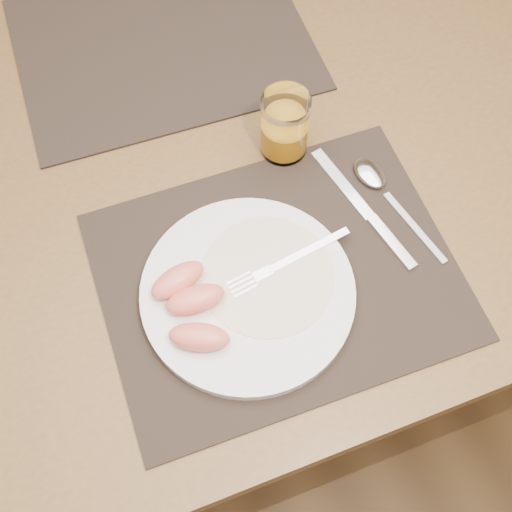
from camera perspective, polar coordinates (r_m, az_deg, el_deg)
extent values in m
plane|color=brown|center=(1.60, -1.64, -6.46)|extent=(5.00, 5.00, 0.00)
cube|color=brown|center=(0.95, -2.78, 9.03)|extent=(1.40, 0.90, 0.04)
cylinder|color=brown|center=(1.65, 14.76, 17.03)|extent=(0.06, 0.06, 0.71)
cube|color=black|center=(0.83, 1.98, -1.75)|extent=(0.46, 0.36, 0.00)
cube|color=black|center=(1.07, -8.29, 18.19)|extent=(0.46, 0.36, 0.00)
cylinder|color=white|center=(0.81, -0.74, -3.27)|extent=(0.27, 0.27, 0.02)
cylinder|color=white|center=(0.81, 1.01, -1.72)|extent=(0.17, 0.17, 0.00)
cube|color=silver|center=(0.82, 4.83, 0.57)|extent=(0.12, 0.03, 0.00)
cube|color=silver|center=(0.81, 0.61, -1.61)|extent=(0.03, 0.02, 0.00)
cube|color=silver|center=(0.80, -1.26, -2.57)|extent=(0.04, 0.03, 0.00)
cube|color=silver|center=(0.90, 7.69, 6.39)|extent=(0.04, 0.13, 0.00)
cube|color=silver|center=(0.86, 11.96, 1.20)|extent=(0.03, 0.09, 0.01)
cube|color=silver|center=(0.88, 13.91, 2.48)|extent=(0.03, 0.12, 0.00)
ellipsoid|color=silver|center=(0.91, 10.07, 7.28)|extent=(0.05, 0.06, 0.01)
cylinder|color=white|center=(0.89, 2.58, 11.54)|extent=(0.07, 0.07, 0.10)
cylinder|color=orange|center=(0.91, 2.52, 10.62)|extent=(0.06, 0.06, 0.05)
ellipsoid|color=#EE7561|center=(0.76, -5.07, -7.19)|extent=(0.08, 0.06, 0.03)
ellipsoid|color=#EE7561|center=(0.78, -5.42, -3.86)|extent=(0.07, 0.04, 0.03)
ellipsoid|color=#EE7561|center=(0.79, -7.00, -2.13)|extent=(0.08, 0.05, 0.03)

